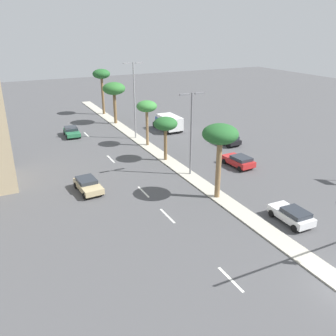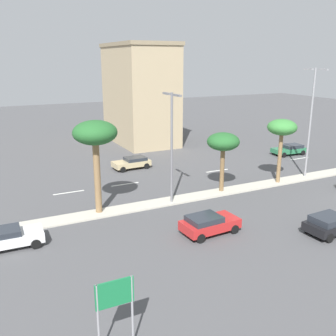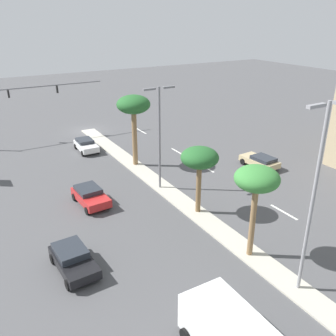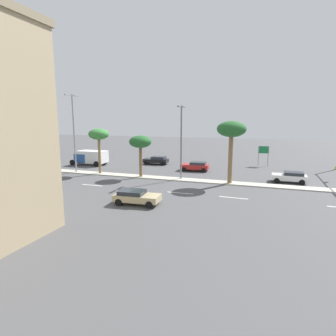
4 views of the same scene
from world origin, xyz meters
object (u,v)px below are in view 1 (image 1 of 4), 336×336
palm_tree_center (220,136)px  sedan_black_trailing (228,139)px  sedan_green_far (72,131)px  palm_tree_outboard (147,107)px  palm_tree_inboard (114,89)px  sedan_white_front (292,215)px  street_lamp_rear (134,95)px  palm_tree_right (101,76)px  sedan_tan_left (88,185)px  box_truck (168,122)px  street_lamp_right (191,127)px  palm_tree_far (165,125)px  sedan_red_near (239,161)px

palm_tree_center → sedan_black_trailing: 18.11m
sedan_black_trailing → palm_tree_center: bearing=-128.4°
sedan_green_far → palm_tree_outboard: bearing=-48.1°
palm_tree_inboard → sedan_white_front: 38.61m
palm_tree_center → street_lamp_rear: bearing=89.7°
palm_tree_right → sedan_tan_left: size_ratio=1.95×
palm_tree_outboard → palm_tree_inboard: bearing=90.5°
sedan_white_front → box_truck: bearing=83.6°
palm_tree_right → sedan_black_trailing: bearing=-67.8°
palm_tree_outboard → sedan_black_trailing: bearing=-23.1°
palm_tree_inboard → sedan_black_trailing: size_ratio=1.62×
box_truck → palm_tree_inboard: bearing=129.5°
street_lamp_right → street_lamp_rear: 15.65m
palm_tree_right → street_lamp_rear: (-0.32, -17.04, -0.75)m
palm_tree_inboard → palm_tree_right: bearing=88.5°
street_lamp_rear → palm_tree_far: bearing=-90.4°
street_lamp_right → box_truck: size_ratio=1.54×
palm_tree_far → palm_tree_outboard: size_ratio=0.87×
palm_tree_outboard → box_truck: palm_tree_outboard is taller
palm_tree_right → palm_tree_far: bearing=-90.8°
palm_tree_outboard → box_truck: 9.38m
sedan_tan_left → sedan_red_near: 17.87m
palm_tree_far → box_truck: 14.20m
palm_tree_center → sedan_white_front: bearing=-65.8°
palm_tree_inboard → sedan_black_trailing: (10.50, -17.84, -5.05)m
palm_tree_far → sedan_red_near: (6.91, -5.71, -3.85)m
palm_tree_far → sedan_red_near: 9.76m
sedan_red_near → sedan_black_trailing: (3.78, 7.69, -0.00)m
sedan_white_front → sedan_green_far: (-11.16, 34.17, -0.03)m
palm_tree_inboard → sedan_white_front: palm_tree_inboard is taller
palm_tree_right → sedan_green_far: 15.67m
palm_tree_outboard → sedan_green_far: bearing=131.9°
sedan_tan_left → sedan_red_near: size_ratio=1.01×
palm_tree_outboard → sedan_black_trailing: 12.20m
street_lamp_rear → sedan_white_front: street_lamp_rear is taller
palm_tree_outboard → sedan_black_trailing: (10.37, -4.43, -4.65)m
palm_tree_far → sedan_tan_left: bearing=-157.5°
palm_tree_outboard → sedan_white_front: bearing=-83.7°
palm_tree_inboard → palm_tree_right: size_ratio=0.84×
street_lamp_rear → sedan_white_front: 29.31m
palm_tree_center → sedan_black_trailing: bearing=51.6°
palm_tree_right → box_truck: size_ratio=1.38×
palm_tree_outboard → sedan_red_near: 14.56m
street_lamp_rear → sedan_black_trailing: bearing=-37.9°
palm_tree_right → sedan_tan_left: 34.37m
palm_tree_right → street_lamp_right: 32.70m
palm_tree_far → sedan_tan_left: (-10.92, -4.52, -3.89)m
palm_tree_right → box_truck: (6.08, -15.07, -5.82)m
street_lamp_right → sedan_green_far: bearing=112.1°
palm_tree_center → sedan_white_front: palm_tree_center is taller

